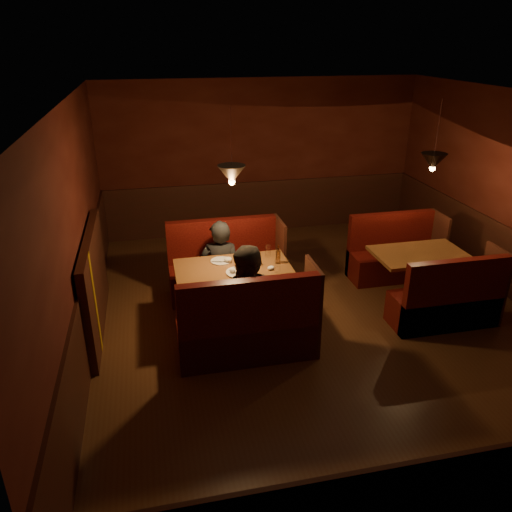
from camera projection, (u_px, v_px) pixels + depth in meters
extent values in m
cube|color=#58301A|center=(317.00, 317.00, 6.91)|extent=(6.00, 7.00, 0.01)
cube|color=black|center=(330.00, 99.00, 5.73)|extent=(6.00, 7.00, 0.01)
cube|color=#350D09|center=(261.00, 158.00, 9.45)|extent=(6.00, 0.01, 2.90)
cube|color=#350D09|center=(506.00, 398.00, 3.19)|extent=(6.00, 0.01, 2.90)
cube|color=#350D09|center=(75.00, 237.00, 5.73)|extent=(0.01, 7.00, 2.90)
cube|color=#3E1811|center=(261.00, 206.00, 9.82)|extent=(6.00, 0.04, 1.00)
cube|color=#3E1811|center=(477.00, 500.00, 3.60)|extent=(6.00, 0.04, 1.00)
cube|color=#3E1811|center=(89.00, 309.00, 6.12)|extent=(0.04, 7.00, 1.00)
cube|color=#3E1811|center=(95.00, 283.00, 6.43)|extent=(0.10, 2.20, 1.30)
cube|color=#BE8E18|center=(96.00, 303.00, 5.95)|extent=(0.01, 0.12, 1.30)
cylinder|color=#333333|center=(231.00, 141.00, 5.81)|extent=(0.01, 0.01, 0.80)
cone|color=black|center=(232.00, 174.00, 5.98)|extent=(0.34, 0.34, 0.22)
sphere|color=#FFBF72|center=(232.00, 182.00, 6.01)|extent=(0.08, 0.08, 0.08)
cylinder|color=#333333|center=(438.00, 131.00, 6.42)|extent=(0.01, 0.01, 0.80)
cone|color=black|center=(433.00, 162.00, 6.58)|extent=(0.34, 0.34, 0.22)
sphere|color=#FFBF72|center=(432.00, 168.00, 6.62)|extent=(0.08, 0.08, 0.08)
cube|color=brown|center=(234.00, 270.00, 6.49)|extent=(1.51, 0.92, 0.05)
cylinder|color=#3E1811|center=(234.00, 297.00, 6.65)|extent=(0.15, 0.15, 0.75)
cylinder|color=#3E1811|center=(235.00, 320.00, 6.80)|extent=(0.60, 0.60, 0.04)
cylinder|color=silver|center=(238.00, 273.00, 6.33)|extent=(0.30, 0.30, 0.02)
cube|color=black|center=(239.00, 267.00, 6.41)|extent=(0.10, 0.09, 0.04)
ellipsoid|color=silver|center=(232.00, 270.00, 6.30)|extent=(0.08, 0.08, 0.06)
cube|color=tan|center=(244.00, 273.00, 6.27)|extent=(0.09, 0.06, 0.03)
cylinder|color=silver|center=(235.00, 273.00, 6.29)|extent=(0.10, 0.11, 0.01)
cylinder|color=silver|center=(221.00, 261.00, 6.66)|extent=(0.28, 0.28, 0.02)
ellipsoid|color=beige|center=(228.00, 259.00, 6.62)|extent=(0.11, 0.11, 0.06)
cube|color=silver|center=(220.00, 262.00, 6.60)|extent=(0.21, 0.07, 0.00)
cylinder|color=white|center=(259.00, 262.00, 6.54)|extent=(0.06, 0.06, 0.09)
cylinder|color=white|center=(268.00, 251.00, 6.79)|extent=(0.08, 0.08, 0.16)
cylinder|color=white|center=(278.00, 266.00, 6.34)|extent=(0.08, 0.08, 0.16)
cylinder|color=#47230F|center=(278.00, 257.00, 6.58)|extent=(0.06, 0.06, 0.17)
cylinder|color=#47230F|center=(278.00, 249.00, 6.53)|extent=(0.03, 0.03, 0.08)
ellipsoid|color=white|center=(271.00, 268.00, 6.43)|extent=(0.12, 0.12, 0.05)
cube|color=black|center=(225.00, 280.00, 7.41)|extent=(1.62, 0.59, 0.48)
cube|color=black|center=(222.00, 254.00, 7.48)|extent=(1.62, 0.13, 1.13)
cube|color=#3E1811|center=(279.00, 256.00, 7.44)|extent=(0.04, 0.59, 1.13)
cube|color=black|center=(246.00, 337.00, 6.01)|extent=(1.62, 0.59, 0.48)
cube|color=black|center=(249.00, 324.00, 5.67)|extent=(1.62, 0.13, 1.13)
cube|color=#3E1811|center=(312.00, 307.00, 6.04)|extent=(0.04, 0.59, 1.13)
cube|color=brown|center=(420.00, 254.00, 7.13)|extent=(1.31, 0.83, 0.05)
cylinder|color=#3E1811|center=(417.00, 277.00, 7.27)|extent=(0.14, 0.14, 0.69)
cylinder|color=#3E1811|center=(414.00, 297.00, 7.40)|extent=(0.55, 0.55, 0.04)
cube|color=black|center=(393.00, 265.00, 7.96)|extent=(1.40, 0.54, 0.44)
cube|color=black|center=(389.00, 243.00, 8.03)|extent=(1.40, 0.12, 1.03)
cube|color=#3E1811|center=(437.00, 244.00, 7.98)|extent=(0.04, 0.54, 1.03)
cube|color=black|center=(442.00, 308.00, 6.69)|extent=(1.40, 0.54, 0.44)
cube|color=black|center=(454.00, 297.00, 6.38)|extent=(1.40, 0.12, 1.03)
cube|color=#3E1811|center=(494.00, 284.00, 6.71)|extent=(0.04, 0.54, 1.03)
imported|color=black|center=(220.00, 252.00, 6.97)|extent=(0.66, 0.51, 1.62)
imported|color=black|center=(251.00, 287.00, 5.91)|extent=(1.00, 0.90, 1.69)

